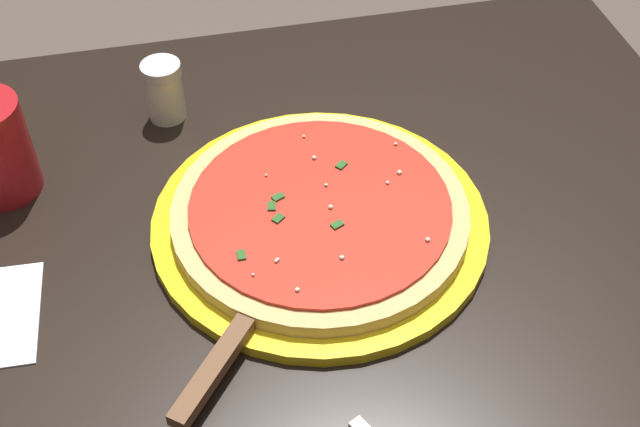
{
  "coord_description": "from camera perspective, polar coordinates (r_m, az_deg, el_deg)",
  "views": [
    {
      "loc": [
        0.11,
        0.57,
        1.41
      ],
      "look_at": [
        -0.02,
        -0.02,
        0.8
      ],
      "focal_mm": 46.93,
      "sensor_mm": 36.0,
      "label": 1
    }
  ],
  "objects": [
    {
      "name": "pizza",
      "position": [
        0.85,
        -0.0,
        0.11
      ],
      "size": [
        0.3,
        0.3,
        0.02
      ],
      "color": "#DBB26B",
      "rests_on": "serving_plate"
    },
    {
      "name": "pizza_server",
      "position": [
        0.76,
        -5.5,
        -8.09
      ],
      "size": [
        0.17,
        0.2,
        0.01
      ],
      "color": "silver",
      "rests_on": "serving_plate"
    },
    {
      "name": "serving_plate",
      "position": [
        0.87,
        0.0,
        -0.63
      ],
      "size": [
        0.35,
        0.35,
        0.01
      ],
      "primitive_type": "cylinder",
      "color": "yellow",
      "rests_on": "restaurant_table"
    },
    {
      "name": "parmesan_shaker",
      "position": [
        1.0,
        -10.58,
        8.24
      ],
      "size": [
        0.05,
        0.05,
        0.07
      ],
      "color": "silver",
      "rests_on": "restaurant_table"
    },
    {
      "name": "restaurant_table",
      "position": [
        0.97,
        -0.88,
        -8.12
      ],
      "size": [
        0.98,
        0.79,
        0.78
      ],
      "color": "black",
      "rests_on": "ground_plane"
    }
  ]
}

